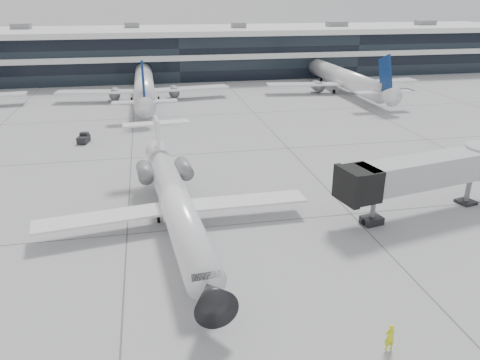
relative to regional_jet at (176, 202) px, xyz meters
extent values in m
plane|color=gray|center=(5.78, -0.75, -2.29)|extent=(220.00, 220.00, 0.00)
cube|color=black|center=(5.78, 81.25, 2.71)|extent=(170.00, 22.00, 10.00)
cylinder|color=white|center=(0.07, -0.84, -0.07)|extent=(4.52, 23.28, 2.60)
cone|color=black|center=(1.15, -13.72, -0.07)|extent=(2.82, 2.91, 2.60)
cone|color=white|center=(-1.02, 12.23, 0.22)|extent=(2.72, 3.28, 2.47)
cube|color=white|center=(-6.26, -0.40, -0.75)|extent=(10.87, 4.10, 0.21)
cube|color=white|center=(6.24, 0.64, -0.75)|extent=(10.64, 2.65, 0.21)
cylinder|color=slate|center=(-2.51, 6.88, 0.31)|extent=(1.71, 3.39, 1.45)
cylinder|color=slate|center=(1.33, 7.20, 0.31)|extent=(1.71, 3.39, 1.45)
cube|color=white|center=(-0.97, 11.66, 2.24)|extent=(0.48, 2.52, 4.34)
cube|color=white|center=(-1.01, 12.04, 3.79)|extent=(7.05, 2.12, 0.15)
cylinder|color=black|center=(0.83, -9.97, -2.02)|extent=(0.22, 0.55, 0.54)
cylinder|color=black|center=(-1.53, 0.96, -1.98)|extent=(0.28, 0.63, 0.62)
cylinder|color=black|center=(1.35, 1.20, -1.98)|extent=(0.28, 0.63, 0.62)
cube|color=#B7B9BC|center=(21.91, -1.81, 1.85)|extent=(13.73, 5.37, 2.50)
cube|color=black|center=(15.13, -3.22, 1.75)|extent=(3.07, 3.52, 2.69)
cylinder|color=slate|center=(16.73, -2.89, -0.94)|extent=(0.42, 0.42, 2.69)
cube|color=black|center=(16.73, -2.89, -1.95)|extent=(1.97, 1.67, 0.67)
cylinder|color=slate|center=(27.56, -0.64, -0.85)|extent=(0.48, 0.48, 2.89)
imported|color=#E3F219|center=(10.64, -17.55, -1.44)|extent=(0.63, 0.43, 1.70)
cone|color=#E14E0B|center=(5.20, 3.86, -2.00)|extent=(0.37, 0.37, 0.57)
cube|color=#E14E0B|center=(5.20, 3.86, -2.27)|extent=(0.50, 0.50, 0.03)
cube|color=black|center=(-10.60, 26.90, -1.77)|extent=(1.68, 2.32, 0.85)
cube|color=black|center=(-10.49, 27.36, -1.20)|extent=(1.21, 1.07, 0.47)
cylinder|color=black|center=(-10.93, 27.76, -2.08)|extent=(0.26, 0.45, 0.42)
cylinder|color=black|center=(-9.92, 27.52, -2.08)|extent=(0.26, 0.45, 0.42)
cylinder|color=black|center=(-11.29, 26.28, -2.08)|extent=(0.26, 0.45, 0.42)
cylinder|color=black|center=(-10.27, 26.04, -2.08)|extent=(0.26, 0.45, 0.42)
camera|label=1|loc=(-1.66, -36.54, 16.39)|focal=35.00mm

